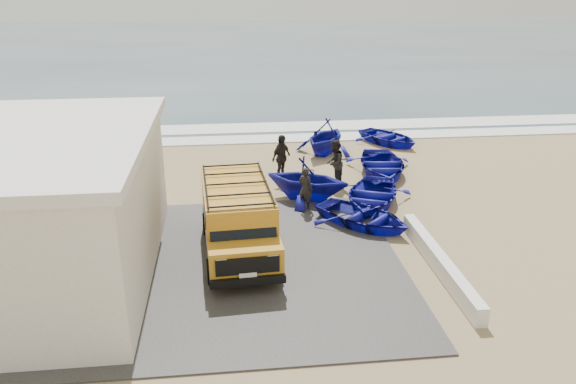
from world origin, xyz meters
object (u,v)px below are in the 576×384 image
boat_far_left (325,137)px  boat_mid_right (382,165)px  fisherman_back (281,158)px  boat_mid_left (307,179)px  boat_far_right (389,137)px  building (3,209)px  parapet (439,262)px  fisherman_middle (334,163)px  boat_near_right (371,195)px  fisherman_front (306,189)px  van (238,217)px  boat_near_left (363,216)px

boat_far_left → boat_mid_right: bearing=-26.4°
boat_mid_right → fisherman_back: (-4.52, -0.25, 0.57)m
boat_mid_left → boat_far_left: bearing=11.2°
boat_far_right → boat_mid_right: bearing=-141.8°
building → boat_mid_left: size_ratio=2.85×
parapet → fisherman_back: size_ratio=3.00×
parapet → boat_mid_right: bearing=85.9°
fisherman_back → fisherman_middle: bearing=-69.6°
boat_near_right → fisherman_front: fisherman_front is taller
boat_mid_left → boat_far_left: 6.26m
van → boat_near_right: van is taller
parapet → boat_mid_right: boat_mid_right is taller
boat_far_left → boat_near_right: bearing=-52.1°
building → boat_far_left: size_ratio=2.84×
van → boat_near_left: 4.73m
van → boat_mid_left: 5.08m
boat_mid_left → boat_mid_right: 4.64m
parapet → boat_far_left: (-1.35, 12.13, 0.60)m
van → boat_far_left: size_ratio=1.64×
boat_mid_left → boat_mid_right: bearing=-26.8°
building → fisherman_front: bearing=24.3°
parapet → fisherman_front: bearing=122.8°
fisherman_front → fisherman_back: 3.47m
boat_near_left → fisherman_middle: 4.31m
building → boat_mid_right: (13.13, 7.81, -1.74)m
building → boat_near_right: building is taller
boat_mid_left → fisherman_front: boat_mid_left is taller
boat_far_left → boat_far_right: 3.86m
boat_mid_left → boat_mid_right: size_ratio=0.80×
fisherman_front → boat_far_left: bearing=-63.5°
building → fisherman_middle: building is taller
parapet → boat_near_right: (-0.74, 5.28, 0.13)m
boat_near_left → boat_mid_left: (-1.60, 2.73, 0.50)m
parapet → boat_near_left: size_ratio=1.67×
building → parapet: 12.68m
fisherman_back → boat_mid_left: bearing=-119.6°
boat_near_right → fisherman_middle: (-1.01, 2.39, 0.57)m
boat_far_left → fisherman_back: fisherman_back is taller
fisherman_middle → boat_near_left: bearing=31.2°
building → boat_near_right: size_ratio=2.39×
boat_near_left → boat_near_right: bearing=24.2°
parapet → van: van is taller
building → boat_mid_right: building is taller
parapet → van: (-5.93, 1.91, 0.95)m
boat_far_left → boat_far_right: (3.60, 1.27, -0.51)m
boat_near_left → fisherman_middle: size_ratio=1.84×
parapet → boat_mid_right: (0.63, 8.81, 0.15)m
boat_far_right → boat_near_right: bearing=-142.6°
boat_near_left → building: bearing=149.3°
van → fisherman_front: size_ratio=3.26×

